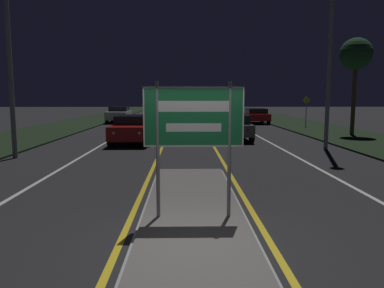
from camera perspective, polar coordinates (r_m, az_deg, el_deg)
name	(u,v)px	position (r m, az deg, el deg)	size (l,w,h in m)	color
ground_plane	(196,250)	(5.96, 0.56, -15.86)	(160.00, 160.00, 0.00)	#232326
median_island	(194,219)	(7.19, 0.24, -11.38)	(2.04, 9.39, 0.10)	#999993
verge_left	(47,131)	(27.23, -21.20, 1.91)	(5.00, 100.00, 0.08)	black
verge_right	(325,130)	(27.34, 19.58, 2.01)	(5.00, 100.00, 0.08)	black
centre_line_yellow_left	(172,125)	(30.58, -3.10, 2.86)	(0.12, 70.00, 0.01)	gold
centre_line_yellow_right	(201,125)	(30.60, 1.44, 2.87)	(0.12, 70.00, 0.01)	gold
lane_line_white_left	(135,125)	(30.83, -8.67, 2.82)	(0.12, 70.00, 0.01)	silver
lane_line_white_right	(238,125)	(30.88, 7.00, 2.86)	(0.12, 70.00, 0.01)	silver
edge_line_white_left	(98,125)	(31.36, -14.11, 2.76)	(0.10, 70.00, 0.01)	silver
edge_line_white_right	(274,125)	(31.44, 12.43, 2.82)	(0.10, 70.00, 0.01)	silver
highway_sign	(194,123)	(6.83, 0.25, 3.19)	(1.83, 0.07, 2.52)	gray
streetlight_right_near	(332,3)	(18.03, 20.58, 19.50)	(0.48, 0.48, 10.39)	gray
car_receding_0	(232,126)	(20.47, 6.06, 2.67)	(1.99, 4.17, 1.34)	#4C514C
car_receding_1	(256,115)	(33.35, 9.67, 4.33)	(1.97, 4.35, 1.30)	maroon
car_approaching_0	(133,128)	(19.16, -8.97, 2.36)	(2.00, 4.35, 1.39)	maroon
car_approaching_1	(119,114)	(34.27, -11.04, 4.49)	(1.91, 4.12, 1.43)	silver
warning_sign	(306,108)	(29.74, 17.01, 5.23)	(0.60, 0.06, 2.28)	gray
roadside_palm_right	(356,56)	(24.21, 23.72, 12.24)	(1.86, 1.86, 5.64)	#4C3823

